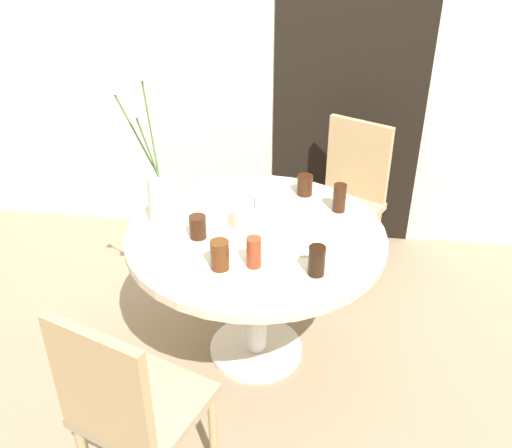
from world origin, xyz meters
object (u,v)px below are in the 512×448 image
object	(u,v)px
chair_right_flank	(128,404)
flower_vase	(159,191)
drink_glass_1	(198,227)
drink_glass_5	(220,255)
drink_glass_2	(339,198)
drink_glass_4	(254,252)
chair_far_back	(347,192)
drink_glass_3	(317,261)
birthday_cake	(255,218)
side_plate	(302,243)
drink_glass_0	(305,185)

from	to	relation	value
chair_right_flank	flower_vase	distance (m)	0.95
drink_glass_1	drink_glass_5	distance (m)	0.26
drink_glass_2	drink_glass_4	size ratio (longest dim) A/B	1.04
chair_far_back	drink_glass_4	size ratio (longest dim) A/B	6.97
chair_far_back	drink_glass_3	size ratio (longest dim) A/B	7.28
chair_far_back	flower_vase	xyz separation A→B (m)	(-0.86, -0.79, 0.35)
drink_glass_1	drink_glass_3	size ratio (longest dim) A/B	0.83
drink_glass_3	birthday_cake	bearing A→B (deg)	131.94
birthday_cake	side_plate	bearing A→B (deg)	-27.19
chair_right_flank	side_plate	xyz separation A→B (m)	(0.53, 0.78, 0.20)
drink_glass_3	drink_glass_1	bearing A→B (deg)	158.36
drink_glass_0	side_plate	bearing A→B (deg)	-87.93
birthday_cake	drink_glass_5	bearing A→B (deg)	-106.39
chair_far_back	drink_glass_2	size ratio (longest dim) A/B	6.71
drink_glass_2	drink_glass_5	distance (m)	0.71
chair_far_back	drink_glass_3	bearing A→B (deg)	-70.09
chair_right_flank	flower_vase	size ratio (longest dim) A/B	1.26
chair_far_back	drink_glass_2	xyz separation A→B (m)	(-0.06, -0.57, 0.26)
drink_glass_2	chair_far_back	bearing A→B (deg)	83.90
drink_glass_0	drink_glass_5	size ratio (longest dim) A/B	0.82
birthday_cake	drink_glass_3	world-z (taller)	birthday_cake
flower_vase	drink_glass_4	world-z (taller)	flower_vase
drink_glass_3	drink_glass_5	bearing A→B (deg)	-178.53
chair_right_flank	flower_vase	xyz separation A→B (m)	(-0.11, 0.88, 0.35)
chair_right_flank	birthday_cake	size ratio (longest dim) A/B	4.66
flower_vase	drink_glass_2	xyz separation A→B (m)	(0.80, 0.22, -0.09)
chair_right_flank	side_plate	bearing A→B (deg)	-103.58
chair_far_back	drink_glass_5	size ratio (longest dim) A/B	7.38
chair_far_back	drink_glass_1	bearing A→B (deg)	-99.38
flower_vase	side_plate	bearing A→B (deg)	-8.74
flower_vase	drink_glass_0	size ratio (longest dim) A/B	7.11
side_plate	drink_glass_1	size ratio (longest dim) A/B	1.92
drink_glass_0	drink_glass_5	xyz separation A→B (m)	(-0.30, -0.68, 0.01)
chair_right_flank	drink_glass_4	size ratio (longest dim) A/B	6.97
drink_glass_5	chair_far_back	bearing A→B (deg)	64.48
chair_far_back	birthday_cake	distance (m)	0.92
drink_glass_3	chair_far_back	bearing A→B (deg)	82.47
chair_far_back	drink_glass_4	bearing A→B (deg)	-82.79
side_plate	drink_glass_1	bearing A→B (deg)	-179.96
drink_glass_0	drink_glass_3	xyz separation A→B (m)	(0.09, -0.67, 0.01)
flower_vase	drink_glass_2	bearing A→B (deg)	15.40
birthday_cake	drink_glass_2	size ratio (longest dim) A/B	1.44
drink_glass_3	drink_glass_5	size ratio (longest dim) A/B	1.01
drink_glass_3	side_plate	bearing A→B (deg)	108.40
birthday_cake	drink_glass_2	world-z (taller)	birthday_cake
chair_right_flank	side_plate	distance (m)	0.96
side_plate	drink_glass_2	distance (m)	0.36
flower_vase	drink_glass_4	size ratio (longest dim) A/B	5.53
flower_vase	drink_glass_1	world-z (taller)	flower_vase
drink_glass_0	drink_glass_5	bearing A→B (deg)	-113.60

